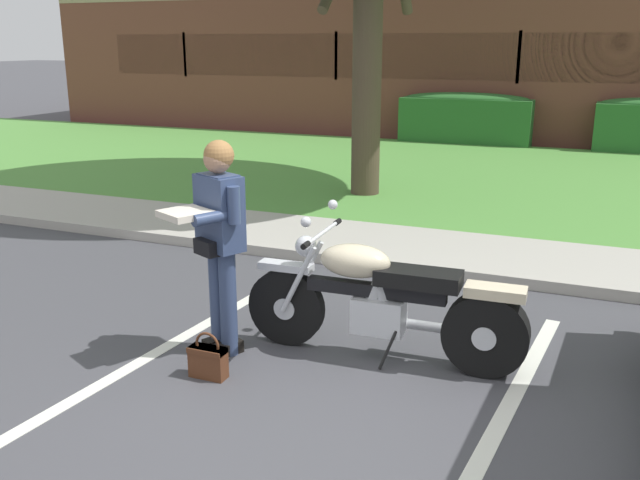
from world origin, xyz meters
The scene contains 11 objects.
ground_plane centered at (0.00, 0.00, 0.00)m, with size 140.00×140.00×0.00m, color #424247.
curb_strip centered at (0.00, 3.23, 0.06)m, with size 60.00×0.20×0.12m, color #ADA89E.
concrete_walk centered at (0.00, 4.08, 0.04)m, with size 60.00×1.50×0.08m, color #ADA89E.
grass_lawn centered at (0.00, 8.93, 0.03)m, with size 60.00×8.21×0.06m, color #518E3D.
stall_stripe_0 centered at (-1.79, 0.20, 0.00)m, with size 0.12×4.40×0.01m, color silver.
stall_stripe_1 centered at (0.93, 0.20, 0.00)m, with size 0.12×4.40×0.01m, color silver.
motorcycle centered at (0.01, 1.09, 0.48)m, with size 2.24×0.82×1.18m.
rider_person centered at (-1.28, 0.70, 1.01)m, with size 0.58×0.66×1.70m.
handbag centered at (-1.16, 0.27, 0.14)m, with size 0.28×0.13×0.36m.
hedge_left centered at (-1.82, 13.19, 0.65)m, with size 3.10×0.90×1.24m.
brick_building centered at (-0.72, 18.58, 1.97)m, with size 27.10×10.38×3.94m.
Camera 1 is at (1.42, -3.77, 2.41)m, focal length 39.15 mm.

